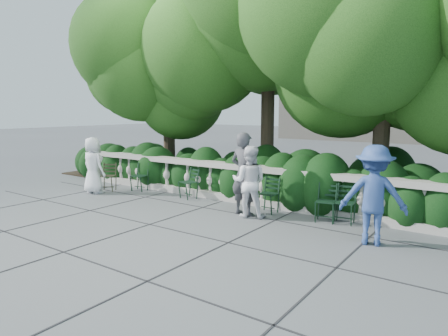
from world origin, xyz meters
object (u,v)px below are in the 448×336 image
Objects in this scene: chair_d at (184,199)px; person_businessman at (93,165)px; chair_f at (342,225)px; person_older_blue at (374,195)px; chair_b at (137,192)px; person_casual_man at (249,182)px; chair_e at (324,224)px; chair_weathered at (107,192)px; person_woman_grey at (244,174)px; chair_c at (265,214)px.

person_businessman reaches higher than chair_d.
person_older_blue is at bearing -52.42° from chair_f.
chair_b is 0.53× the size of person_casual_man.
person_casual_man reaches higher than chair_f.
chair_b is 5.72m from chair_e.
person_woman_grey reaches higher than chair_weathered.
chair_c is at bearing -133.32° from person_woman_grey.
chair_c is at bearing -133.53° from person_casual_man.
chair_f is (6.07, 0.10, 0.00)m from chair_b.
chair_c is 1.00× the size of chair_d.
chair_weathered is 0.53× the size of person_casual_man.
chair_c is 5.29m from person_businessman.
chair_c is 2.53m from chair_d.
chair_e is 0.53× the size of person_casual_man.
chair_f is 2.38m from person_woman_grey.
person_woman_grey is at bearing -21.77° from person_older_blue.
person_woman_grey is (-2.13, -0.47, 0.95)m from chair_f.
chair_d and chair_f have the same top height.
chair_d is at bearing -32.72° from person_casual_man.
person_older_blue reaches higher than person_casual_man.
chair_d is 1.00× the size of chair_f.
chair_e is at bearing 15.61° from chair_d.
person_casual_man is (-1.94, -0.55, 0.80)m from chair_f.
person_businessman is 5.01m from person_casual_man.
chair_f is 1.00× the size of chair_weathered.
chair_b is at bearing 7.24° from chair_weathered.
chair_c is at bearing -11.42° from chair_b.
chair_f is at bearing 17.27° from chair_d.
person_woman_grey reaches higher than chair_f.
person_older_blue reaches higher than chair_b.
chair_e is 2.04m from person_woman_grey.
chair_weathered is 0.44× the size of person_woman_grey.
chair_d is 2.54m from chair_weathered.
chair_b is 0.52× the size of person_businessman.
chair_d is at bearing 167.73° from chair_e.
person_businessman is (-0.86, -0.83, 0.80)m from chair_b.
person_woman_grey is (4.64, 0.17, 0.95)m from chair_weathered.
chair_weathered is (-5.01, -0.50, 0.00)m from chair_c.
chair_b is 6.08m from chair_f.
chair_d is 5.25m from person_older_blue.
person_businessman reaches higher than chair_b.
person_casual_man is at bearing -173.03° from person_businessman.
chair_d is 2.54m from person_casual_man.
chair_weathered is at bearing -16.09° from person_older_blue.
chair_b is at bearing 168.60° from chair_e.
person_casual_man reaches higher than chair_b.
chair_e is at bearing -167.92° from chair_f.
person_older_blue reaches higher than chair_d.
chair_f is 0.53× the size of person_casual_man.
chair_c and chair_weathered have the same top height.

